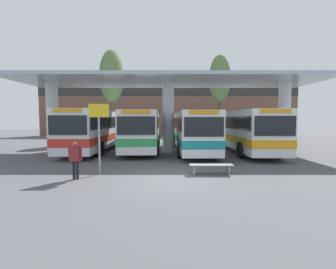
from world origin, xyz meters
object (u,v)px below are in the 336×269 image
waiting_bench_near_pillar (211,167)px  transit_bus_left_bay (98,128)px  transit_bus_far_right_bay (243,129)px  poplar_tree_behind_right (219,79)px  poplar_tree_behind_left (111,77)px  transit_bus_center_bay (143,129)px  pedestrian_waiting (75,156)px  info_sign_platform (98,125)px  transit_bus_right_bay (191,130)px

waiting_bench_near_pillar → transit_bus_left_bay: bearing=132.1°
transit_bus_far_right_bay → waiting_bench_near_pillar: bearing=63.0°
transit_bus_left_bay → poplar_tree_behind_right: poplar_tree_behind_right is taller
poplar_tree_behind_left → poplar_tree_behind_right: poplar_tree_behind_left is taller
transit_bus_left_bay → transit_bus_center_bay: transit_bus_left_bay is taller
transit_bus_center_bay → pedestrian_waiting: (-1.80, -9.81, -0.78)m
waiting_bench_near_pillar → info_sign_platform: bearing=178.9°
transit_bus_right_bay → poplar_tree_behind_left: (-8.20, 7.52, 5.57)m
transit_bus_right_bay → poplar_tree_behind_right: poplar_tree_behind_right is taller
transit_bus_far_right_bay → poplar_tree_behind_left: (-12.31, 7.63, 5.53)m
poplar_tree_behind_right → poplar_tree_behind_left: bearing=-173.6°
transit_bus_left_bay → poplar_tree_behind_right: (11.94, 7.98, 5.47)m
pedestrian_waiting → poplar_tree_behind_right: poplar_tree_behind_right is taller
poplar_tree_behind_right → waiting_bench_near_pillar: bearing=-103.9°
waiting_bench_near_pillar → poplar_tree_behind_left: poplar_tree_behind_left is taller
transit_bus_right_bay → poplar_tree_behind_left: 12.45m
transit_bus_left_bay → transit_bus_far_right_bay: transit_bus_left_bay is taller
transit_bus_right_bay → poplar_tree_behind_left: size_ratio=1.05×
transit_bus_center_bay → waiting_bench_near_pillar: (4.06, -8.99, -1.41)m
transit_bus_right_bay → poplar_tree_behind_left: bearing=-43.7°
waiting_bench_near_pillar → info_sign_platform: (-5.13, 0.10, 1.93)m
info_sign_platform → poplar_tree_behind_left: 16.26m
transit_bus_center_bay → pedestrian_waiting: size_ratio=7.24×
transit_bus_left_bay → waiting_bench_near_pillar: (7.81, -8.66, -1.43)m
poplar_tree_behind_left → poplar_tree_behind_right: bearing=6.4°
pedestrian_waiting → info_sign_platform: bearing=53.6°
transit_bus_center_bay → waiting_bench_near_pillar: bearing=112.5°
transit_bus_right_bay → waiting_bench_near_pillar: size_ratio=5.49×
waiting_bench_near_pillar → transit_bus_center_bay: bearing=114.3°
transit_bus_right_bay → poplar_tree_behind_right: 11.30m
transit_bus_right_bay → waiting_bench_near_pillar: (0.07, -7.73, -1.36)m
pedestrian_waiting → poplar_tree_behind_right: bearing=62.3°
transit_bus_center_bay → transit_bus_right_bay: size_ratio=1.07×
waiting_bench_near_pillar → poplar_tree_behind_right: size_ratio=0.19×
poplar_tree_behind_right → info_sign_platform: bearing=-119.2°
transit_bus_right_bay → poplar_tree_behind_right: (4.20, 8.91, 5.54)m
waiting_bench_near_pillar → poplar_tree_behind_right: 18.48m
transit_bus_right_bay → info_sign_platform: info_sign_platform is taller
transit_bus_left_bay → poplar_tree_behind_right: 15.37m
info_sign_platform → pedestrian_waiting: (-0.73, -0.92, -1.31)m
transit_bus_left_bay → transit_bus_far_right_bay: bearing=174.7°
transit_bus_center_bay → info_sign_platform: 8.97m
info_sign_platform → poplar_tree_behind_left: size_ratio=0.31×
transit_bus_left_bay → pedestrian_waiting: size_ratio=7.34×
transit_bus_center_bay → transit_bus_far_right_bay: bearing=168.6°
transit_bus_center_bay → transit_bus_right_bay: 4.19m
transit_bus_left_bay → poplar_tree_behind_right: size_ratio=1.16×
poplar_tree_behind_left → poplar_tree_behind_right: (12.40, 1.39, -0.03)m
transit_bus_left_bay → waiting_bench_near_pillar: size_ratio=5.94×
transit_bus_left_bay → poplar_tree_behind_left: size_ratio=1.14×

